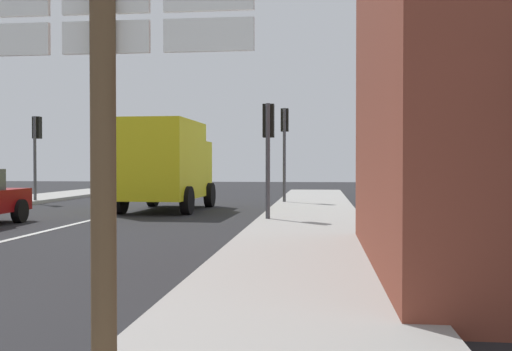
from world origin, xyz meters
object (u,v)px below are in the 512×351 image
(route_sign_post, at_px, (104,87))
(traffic_light_far_right, at_px, (285,134))
(traffic_light_far_left, at_px, (36,139))
(traffic_light_near_right, at_px, (268,135))
(delivery_truck, at_px, (167,163))

(route_sign_post, distance_m, traffic_light_far_right, 19.72)
(traffic_light_far_left, distance_m, traffic_light_far_right, 10.16)
(traffic_light_near_right, bearing_deg, traffic_light_far_right, 90.00)
(delivery_truck, distance_m, route_sign_post, 16.91)
(route_sign_post, bearing_deg, traffic_light_far_left, 117.91)
(delivery_truck, distance_m, traffic_light_far_right, 5.20)
(traffic_light_far_right, bearing_deg, route_sign_post, -89.42)
(route_sign_post, xyz_separation_m, traffic_light_far_right, (-0.20, 19.70, 0.80))
(traffic_light_near_right, bearing_deg, route_sign_post, -89.09)
(route_sign_post, xyz_separation_m, traffic_light_near_right, (-0.20, 12.49, 0.38))
(route_sign_post, bearing_deg, traffic_light_near_right, 90.91)
(delivery_truck, relative_size, traffic_light_near_right, 1.57)
(traffic_light_far_left, bearing_deg, traffic_light_near_right, -34.81)
(delivery_truck, distance_m, traffic_light_far_left, 7.11)
(route_sign_post, bearing_deg, delivery_truck, 103.91)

